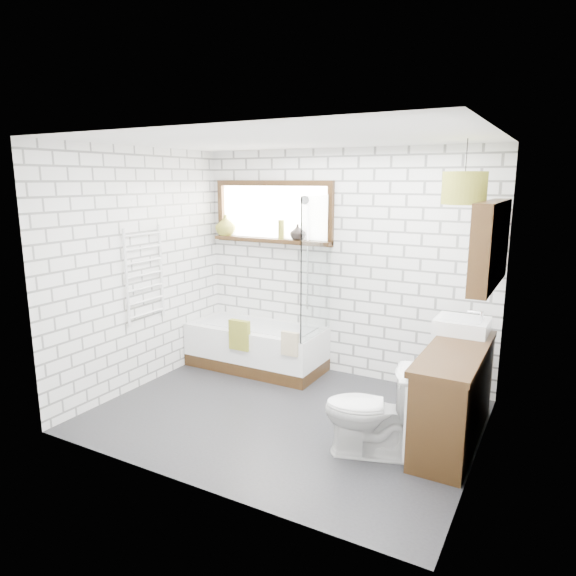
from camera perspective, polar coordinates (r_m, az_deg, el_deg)
The scene contains 22 objects.
floor at distance 4.96m, azimuth -0.49°, elevation -14.04°, with size 3.40×2.60×0.01m, color black.
ceiling at distance 4.47m, azimuth -0.55°, elevation 16.27°, with size 3.40×2.60×0.01m, color white.
wall_back at distance 5.71m, azimuth 5.91°, elevation 2.62°, with size 3.40×0.01×2.50m, color white.
wall_front at distance 3.50m, azimuth -11.04°, elevation -3.46°, with size 3.40×0.01×2.50m, color white.
wall_left at distance 5.57m, azimuth -16.00°, elevation 2.00°, with size 0.01×2.60×2.50m, color white.
wall_right at distance 4.02m, azimuth 21.19°, elevation -2.07°, with size 0.01×2.60×2.50m, color white.
window at distance 5.99m, azimuth -1.74°, elevation 8.41°, with size 1.52×0.16×0.68m, color black.
towel_radiator at distance 5.55m, azimuth -15.64°, elevation 1.46°, with size 0.06×0.52×1.00m, color white.
mirror_cabinet at distance 4.55m, azimuth 21.56°, elevation 4.58°, with size 0.16×1.20×0.70m, color black.
shower_riser at distance 5.82m, azimuth 2.12°, elevation 3.85°, with size 0.02×0.02×1.30m, color silver.
bathtub at distance 6.05m, azimuth -3.55°, elevation -6.51°, with size 1.58×0.70×0.51m, color white.
shower_screen at distance 5.44m, azimuth 3.21°, elevation 2.33°, with size 0.02×0.72×1.50m, color white.
towel_green at distance 5.69m, azimuth -5.41°, elevation -5.23°, with size 0.25×0.07×0.33m, color olive.
towel_beige at distance 5.38m, azimuth 0.24°, elevation -6.22°, with size 0.20×0.05×0.25m, color tan.
vanity at distance 4.59m, azimuth 17.97°, elevation -11.29°, with size 0.45×1.41×0.81m, color black.
basin at distance 4.91m, azimuth 18.77°, elevation -4.00°, with size 0.46×0.40×0.13m, color white.
tap at distance 4.87m, azimuth 20.67°, elevation -3.40°, with size 0.03×0.03×0.18m, color silver.
toilet at distance 4.22m, azimuth 9.22°, elevation -13.33°, with size 0.74×0.42×0.75m, color white.
vase_olive at distance 6.33m, azimuth -6.98°, elevation 6.76°, with size 0.24×0.24×0.25m, color olive.
vase_dark at distance 5.81m, azimuth 1.07°, elevation 6.04°, with size 0.17×0.17×0.18m, color black.
bottle at distance 5.91m, azimuth -0.77°, elevation 6.32°, with size 0.07×0.07×0.22m, color olive.
pendant at distance 4.59m, azimuth 19.01°, elevation 10.46°, with size 0.37×0.37×0.27m, color olive.
Camera 1 is at (2.18, -3.89, 2.17)m, focal length 32.00 mm.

